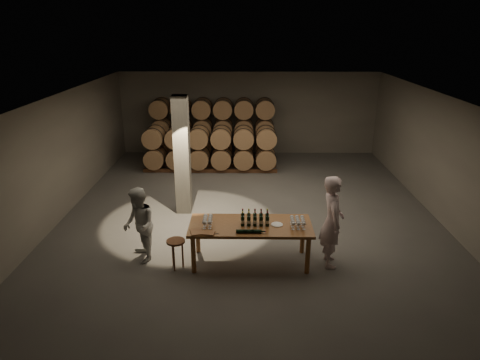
{
  "coord_description": "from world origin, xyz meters",
  "views": [
    {
      "loc": [
        -0.11,
        -10.68,
        4.88
      ],
      "look_at": [
        -0.25,
        -0.29,
        1.1
      ],
      "focal_mm": 32.0,
      "sensor_mm": 36.0,
      "label": 1
    }
  ],
  "objects_px": {
    "stool": "(176,245)",
    "plate": "(277,224)",
    "notebook_near": "(208,233)",
    "person_woman": "(139,225)",
    "bottle_cluster": "(255,219)",
    "person_man": "(332,221)",
    "tasting_table": "(250,229)"
  },
  "relations": [
    {
      "from": "person_woman",
      "to": "tasting_table",
      "type": "bearing_deg",
      "value": 64.03
    },
    {
      "from": "tasting_table",
      "to": "plate",
      "type": "bearing_deg",
      "value": -0.43
    },
    {
      "from": "notebook_near",
      "to": "stool",
      "type": "relative_size",
      "value": 0.4
    },
    {
      "from": "notebook_near",
      "to": "person_man",
      "type": "relative_size",
      "value": 0.13
    },
    {
      "from": "stool",
      "to": "person_woman",
      "type": "distance_m",
      "value": 0.94
    },
    {
      "from": "tasting_table",
      "to": "bottle_cluster",
      "type": "xyz_separation_m",
      "value": [
        0.09,
        0.02,
        0.22
      ]
    },
    {
      "from": "stool",
      "to": "person_woman",
      "type": "relative_size",
      "value": 0.39
    },
    {
      "from": "tasting_table",
      "to": "notebook_near",
      "type": "xyz_separation_m",
      "value": [
        -0.87,
        -0.43,
        0.12
      ]
    },
    {
      "from": "tasting_table",
      "to": "person_man",
      "type": "height_order",
      "value": "person_man"
    },
    {
      "from": "notebook_near",
      "to": "person_woman",
      "type": "height_order",
      "value": "person_woman"
    },
    {
      "from": "bottle_cluster",
      "to": "plate",
      "type": "height_order",
      "value": "bottle_cluster"
    },
    {
      "from": "notebook_near",
      "to": "person_man",
      "type": "distance_m",
      "value": 2.6
    },
    {
      "from": "notebook_near",
      "to": "person_man",
      "type": "bearing_deg",
      "value": 17.47
    },
    {
      "from": "bottle_cluster",
      "to": "stool",
      "type": "xyz_separation_m",
      "value": [
        -1.66,
        -0.27,
        -0.48
      ]
    },
    {
      "from": "tasting_table",
      "to": "person_man",
      "type": "relative_size",
      "value": 1.29
    },
    {
      "from": "notebook_near",
      "to": "person_woman",
      "type": "bearing_deg",
      "value": 170.75
    },
    {
      "from": "stool",
      "to": "plate",
      "type": "bearing_deg",
      "value": 6.78
    },
    {
      "from": "plate",
      "to": "person_man",
      "type": "bearing_deg",
      "value": -1.81
    },
    {
      "from": "person_woman",
      "to": "bottle_cluster",
      "type": "bearing_deg",
      "value": 64.48
    },
    {
      "from": "stool",
      "to": "person_man",
      "type": "relative_size",
      "value": 0.32
    },
    {
      "from": "plate",
      "to": "person_man",
      "type": "xyz_separation_m",
      "value": [
        1.15,
        -0.04,
        0.1
      ]
    },
    {
      "from": "person_man",
      "to": "person_woman",
      "type": "distance_m",
      "value": 4.11
    },
    {
      "from": "plate",
      "to": "notebook_near",
      "type": "height_order",
      "value": "notebook_near"
    },
    {
      "from": "stool",
      "to": "person_man",
      "type": "height_order",
      "value": "person_man"
    },
    {
      "from": "plate",
      "to": "stool",
      "type": "bearing_deg",
      "value": -173.22
    },
    {
      "from": "notebook_near",
      "to": "person_woman",
      "type": "xyz_separation_m",
      "value": [
        -1.53,
        0.5,
        -0.08
      ]
    },
    {
      "from": "person_man",
      "to": "bottle_cluster",
      "type": "bearing_deg",
      "value": 88.88
    },
    {
      "from": "bottle_cluster",
      "to": "tasting_table",
      "type": "bearing_deg",
      "value": -169.66
    },
    {
      "from": "bottle_cluster",
      "to": "person_woman",
      "type": "distance_m",
      "value": 2.49
    },
    {
      "from": "plate",
      "to": "person_woman",
      "type": "distance_m",
      "value": 2.96
    },
    {
      "from": "stool",
      "to": "person_woman",
      "type": "bearing_deg",
      "value": 158.16
    },
    {
      "from": "bottle_cluster",
      "to": "stool",
      "type": "relative_size",
      "value": 0.93
    }
  ]
}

